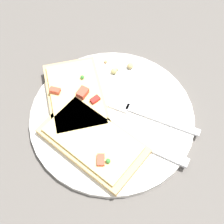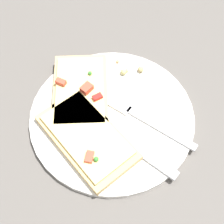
{
  "view_description": "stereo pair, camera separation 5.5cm",
  "coord_description": "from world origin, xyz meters",
  "views": [
    {
      "loc": [
        0.07,
        -0.28,
        0.5
      ],
      "look_at": [
        0.0,
        0.0,
        0.02
      ],
      "focal_mm": 50.0,
      "sensor_mm": 36.0,
      "label": 1
    },
    {
      "loc": [
        0.12,
        -0.26,
        0.5
      ],
      "look_at": [
        0.0,
        0.0,
        0.02
      ],
      "focal_mm": 50.0,
      "sensor_mm": 36.0,
      "label": 2
    }
  ],
  "objects": [
    {
      "name": "ground_plane",
      "position": [
        0.0,
        0.0,
        0.0
      ],
      "size": [
        4.0,
        4.0,
        0.0
      ],
      "primitive_type": "plane",
      "color": "#56514C"
    },
    {
      "name": "plate",
      "position": [
        0.0,
        0.0,
        0.01
      ],
      "size": [
        0.3,
        0.3,
        0.01
      ],
      "color": "silver",
      "rests_on": "ground"
    },
    {
      "name": "fork",
      "position": [
        0.04,
        0.02,
        0.01
      ],
      "size": [
        0.22,
        0.06,
        0.01
      ],
      "rotation": [
        0.0,
        0.0,
        9.25
      ],
      "color": "silver",
      "rests_on": "plate"
    },
    {
      "name": "knife",
      "position": [
        0.07,
        -0.04,
        0.01
      ],
      "size": [
        0.19,
        0.06,
        0.01
      ],
      "rotation": [
        0.0,
        0.0,
        9.19
      ],
      "color": "silver",
      "rests_on": "plate"
    },
    {
      "name": "pizza_slice_main",
      "position": [
        -0.07,
        0.02,
        0.02
      ],
      "size": [
        0.16,
        0.19,
        0.03
      ],
      "rotation": [
        0.0,
        0.0,
        2.04
      ],
      "color": "tan",
      "rests_on": "plate"
    },
    {
      "name": "pizza_slice_corner",
      "position": [
        -0.02,
        -0.06,
        0.02
      ],
      "size": [
        0.2,
        0.16,
        0.03
      ],
      "rotation": [
        0.0,
        0.0,
        2.69
      ],
      "color": "tan",
      "rests_on": "plate"
    },
    {
      "name": "crumb_scatter",
      "position": [
        -0.01,
        0.1,
        0.02
      ],
      "size": [
        0.06,
        0.03,
        0.01
      ],
      "color": "tan",
      "rests_on": "plate"
    }
  ]
}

